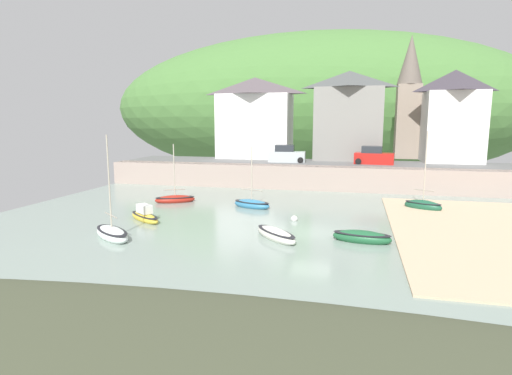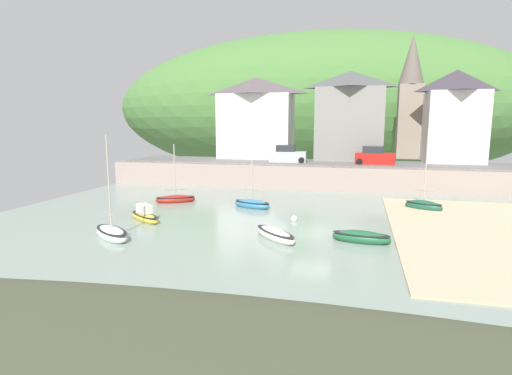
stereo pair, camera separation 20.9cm
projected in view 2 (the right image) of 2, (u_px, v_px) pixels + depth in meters
The scene contains 17 objects.
ground at pixel (319, 291), 16.89m from camera, with size 48.00×41.00×0.61m.
quay_seawall at pixel (331, 176), 42.96m from camera, with size 48.00×9.40×2.40m.
hillside_backdrop at pixel (320, 108), 78.95m from camera, with size 80.00×44.00×27.04m.
waterfront_building_left at pixel (256, 118), 51.73m from camera, with size 9.22×5.25×9.89m.
waterfront_building_centre at pixel (350, 115), 48.99m from camera, with size 8.05×5.48×10.37m.
waterfront_building_right at pixel (455, 116), 46.28m from camera, with size 6.38×5.90×10.18m.
church_with_spire at pixel (410, 95), 50.75m from camera, with size 3.00×3.00×14.87m.
sailboat_tall_mast at pixel (424, 205), 33.08m from camera, with size 3.15×2.42×6.45m.
sailboat_blue_trim at pixel (176, 199), 36.28m from camera, with size 3.67×2.81×5.22m.
dinghy_open_wooden at pixel (145, 216), 29.57m from camera, with size 3.55×3.00×1.30m.
rowboat_small_beached at pixel (112, 233), 25.10m from camera, with size 3.78×3.34×6.40m.
sailboat_far_left at pixel (275, 235), 24.88m from camera, with size 3.42×3.49×0.83m.
fishing_boat_green at pixel (361, 237), 24.28m from camera, with size 3.53×1.71×0.86m.
motorboat_with_cabin at pixel (252, 204), 34.01m from camera, with size 3.61×2.46×5.14m.
parked_car_near_slipway at pixel (287, 155), 46.95m from camera, with size 4.20×1.95×1.95m.
parked_car_by_wall at pixel (375, 157), 44.69m from camera, with size 4.26×2.14×1.95m.
mooring_buoy at pixel (294, 219), 29.40m from camera, with size 0.47×0.47×0.47m.
Camera 2 is at (2.78, -25.72, 6.98)m, focal length 29.16 mm.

